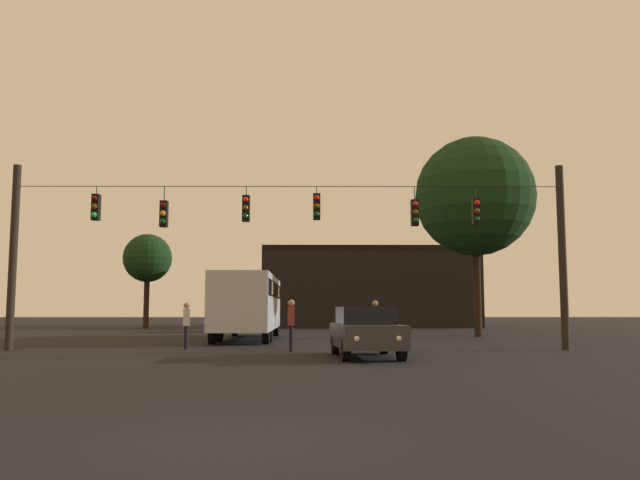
% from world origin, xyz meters
% --- Properties ---
extents(ground_plane, '(168.00, 168.00, 0.00)m').
position_xyz_m(ground_plane, '(0.00, 24.50, 0.00)').
color(ground_plane, black).
rests_on(ground_plane, ground).
extents(overhead_signal_span, '(20.05, 0.44, 6.67)m').
position_xyz_m(overhead_signal_span, '(-0.04, 16.17, 3.97)').
color(overhead_signal_span, black).
rests_on(overhead_signal_span, ground).
extents(city_bus, '(2.65, 11.03, 3.00)m').
position_xyz_m(city_bus, '(-2.23, 24.33, 1.87)').
color(city_bus, '#B7BCC6').
rests_on(city_bus, ground).
extents(car_near_right, '(2.10, 4.44, 1.52)m').
position_xyz_m(car_near_right, '(2.50, 12.74, 0.80)').
color(car_near_right, '#2D2D33').
rests_on(car_near_right, ground).
extents(car_far_left, '(2.07, 4.43, 1.52)m').
position_xyz_m(car_far_left, '(-4.59, 34.68, 0.80)').
color(car_far_left, '#99999E').
rests_on(car_far_left, ground).
extents(pedestrian_crossing_left, '(0.34, 0.42, 1.79)m').
position_xyz_m(pedestrian_crossing_left, '(3.29, 18.25, 1.02)').
color(pedestrian_crossing_left, black).
rests_on(pedestrian_crossing_left, ground).
extents(pedestrian_crossing_center, '(0.30, 0.40, 1.69)m').
position_xyz_m(pedestrian_crossing_center, '(-3.74, 16.83, 0.96)').
color(pedestrian_crossing_center, black).
rests_on(pedestrian_crossing_center, ground).
extents(pedestrian_crossing_right, '(0.25, 0.37, 1.78)m').
position_xyz_m(pedestrian_crossing_right, '(0.13, 15.56, 1.02)').
color(pedestrian_crossing_right, black).
rests_on(pedestrian_crossing_right, ground).
extents(corner_building, '(17.00, 12.12, 6.35)m').
position_xyz_m(corner_building, '(5.34, 48.70, 3.18)').
color(corner_building, black).
rests_on(corner_building, ground).
extents(tree_left_silhouette, '(6.38, 6.38, 10.64)m').
position_xyz_m(tree_left_silhouette, '(9.51, 27.24, 7.44)').
color(tree_left_silhouette, black).
rests_on(tree_left_silhouette, ground).
extents(tree_behind_building, '(3.66, 3.66, 7.13)m').
position_xyz_m(tree_behind_building, '(-11.80, 42.27, 5.25)').
color(tree_behind_building, black).
rests_on(tree_behind_building, ground).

